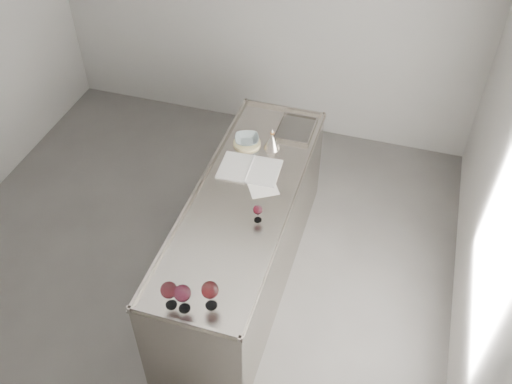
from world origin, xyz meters
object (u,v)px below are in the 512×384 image
(notebook, at_px, (250,169))
(ceramic_bowl, at_px, (247,140))
(wine_glass_small, at_px, (258,210))
(wine_glass_left, at_px, (169,291))
(wine_glass_middle, at_px, (182,294))
(counter, at_px, (244,237))
(wine_glass_right, at_px, (210,291))
(wine_funnel, at_px, (272,142))

(notebook, bearing_deg, ceramic_bowl, 108.50)
(wine_glass_small, xyz_separation_m, notebook, (-0.23, 0.51, -0.09))
(wine_glass_small, relative_size, notebook, 0.29)
(wine_glass_left, bearing_deg, wine_glass_small, 70.57)
(wine_glass_middle, bearing_deg, wine_glass_small, 75.99)
(counter, distance_m, wine_glass_left, 1.25)
(wine_glass_left, bearing_deg, ceramic_bowl, 91.28)
(wine_glass_right, distance_m, ceramic_bowl, 1.65)
(wine_glass_left, relative_size, wine_funnel, 1.04)
(counter, relative_size, wine_glass_middle, 11.33)
(wine_glass_right, relative_size, notebook, 0.44)
(counter, height_order, wine_funnel, wine_funnel)
(notebook, bearing_deg, wine_glass_right, -85.98)
(wine_glass_small, relative_size, ceramic_bowl, 0.71)
(wine_glass_left, relative_size, notebook, 0.42)
(counter, relative_size, ceramic_bowl, 12.04)
(wine_glass_small, bearing_deg, wine_glass_left, -109.43)
(counter, relative_size, wine_glass_left, 11.55)
(counter, relative_size, wine_glass_small, 16.98)
(wine_glass_middle, height_order, wine_glass_right, wine_glass_right)
(ceramic_bowl, bearing_deg, counter, -74.59)
(wine_glass_middle, relative_size, ceramic_bowl, 1.06)
(wine_glass_small, distance_m, notebook, 0.57)
(wine_glass_left, bearing_deg, wine_funnel, 84.01)
(wine_glass_right, distance_m, wine_funnel, 1.64)
(notebook, xyz_separation_m, ceramic_bowl, (-0.12, 0.31, 0.04))
(wine_glass_middle, relative_size, wine_glass_small, 1.50)
(counter, relative_size, wine_glass_right, 11.14)
(wine_glass_left, height_order, ceramic_bowl, wine_glass_left)
(wine_glass_middle, height_order, notebook, wine_glass_middle)
(wine_glass_small, xyz_separation_m, ceramic_bowl, (-0.35, 0.82, -0.06))
(counter, bearing_deg, notebook, 98.94)
(wine_glass_middle, xyz_separation_m, ceramic_bowl, (-0.13, 1.69, -0.11))
(notebook, relative_size, ceramic_bowl, 2.47)
(ceramic_bowl, distance_m, wine_funnel, 0.22)
(notebook, height_order, ceramic_bowl, ceramic_bowl)
(notebook, bearing_deg, wine_glass_left, -96.37)
(wine_glass_middle, xyz_separation_m, notebook, (-0.01, 1.39, -0.14))
(wine_glass_middle, distance_m, notebook, 1.39)
(wine_glass_middle, xyz_separation_m, wine_glass_right, (0.15, 0.07, 0.00))
(counter, bearing_deg, ceramic_bowl, 105.41)
(wine_glass_right, bearing_deg, wine_glass_left, -163.66)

